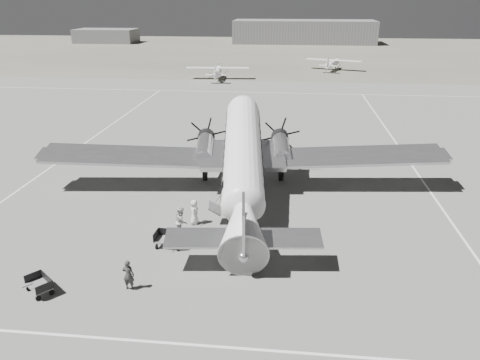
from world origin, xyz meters
name	(u,v)px	position (x,y,z in m)	size (l,w,h in m)	color
ground	(263,205)	(0.00, 0.00, 0.00)	(260.00, 260.00, 0.00)	slate
taxi_line_near	(241,348)	(0.00, -14.00, 0.01)	(60.00, 0.15, 0.01)	silver
taxi_line_right	(445,213)	(12.00, 0.00, 0.01)	(0.15, 80.00, 0.01)	silver
taxi_line_left	(73,151)	(-18.00, 10.00, 0.01)	(0.15, 60.00, 0.01)	silver
taxi_line_horizon	(279,93)	(0.00, 40.00, 0.01)	(90.00, 0.15, 0.01)	silver
grass_infield	(285,52)	(0.00, 95.00, 0.00)	(260.00, 90.00, 0.01)	#666456
hangar_main	(304,32)	(5.00, 120.00, 3.30)	(42.00, 14.00, 6.60)	slate
shed_secondary	(106,36)	(-55.00, 115.00, 2.00)	(18.00, 10.00, 4.00)	#5F5F5F
dc3_airliner	(243,161)	(-1.44, 0.94, 2.83)	(29.69, 20.60, 5.65)	silver
light_plane_left	(217,73)	(-10.85, 50.85, 1.12)	(10.82, 8.78, 2.25)	silver
light_plane_right	(333,64)	(9.49, 63.73, 1.11)	(10.73, 8.70, 2.23)	silver
baggage_cart_near	(169,239)	(-4.94, -6.20, 0.45)	(1.61, 1.14, 0.91)	#5F5F5F
baggage_cart_far	(39,285)	(-9.98, -11.22, 0.41)	(1.45, 1.02, 0.82)	#5F5F5F
ground_crew	(128,275)	(-5.82, -10.46, 0.79)	(0.58, 0.38, 1.59)	#2C2C2C
ramp_agent	(181,221)	(-4.51, -4.81, 0.91)	(0.89, 0.69, 1.83)	#AFAFAD
passenger	(194,212)	(-4.05, -3.23, 0.80)	(0.79, 0.51, 1.61)	silver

